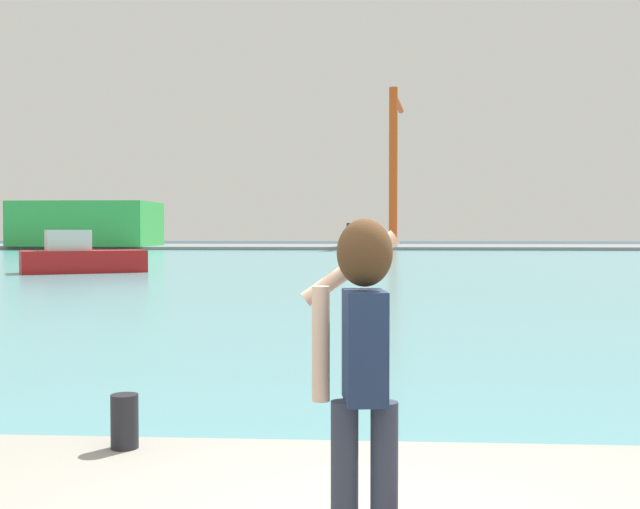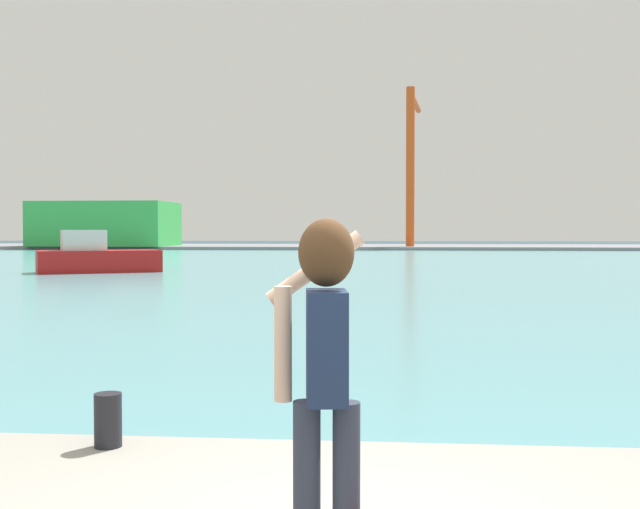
# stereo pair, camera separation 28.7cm
# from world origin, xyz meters

# --- Properties ---
(ground_plane) EXTENTS (220.00, 220.00, 0.00)m
(ground_plane) POSITION_xyz_m (0.00, 50.00, 0.00)
(ground_plane) COLOR #334751
(harbor_water) EXTENTS (140.00, 100.00, 0.02)m
(harbor_water) POSITION_xyz_m (0.00, 52.00, 0.01)
(harbor_water) COLOR #599EA8
(harbor_water) RESTS_ON ground_plane
(far_shore_dock) EXTENTS (140.00, 20.00, 0.38)m
(far_shore_dock) POSITION_xyz_m (0.00, 92.00, 0.19)
(far_shore_dock) COLOR gray
(far_shore_dock) RESTS_ON ground_plane
(person_photographer) EXTENTS (0.53, 0.55, 1.74)m
(person_photographer) POSITION_xyz_m (-0.08, -0.27, 1.59)
(person_photographer) COLOR #2D3342
(person_photographer) RESTS_ON quay_promenade
(harbor_bollard) EXTENTS (0.21, 0.21, 0.42)m
(harbor_bollard) POSITION_xyz_m (-1.93, 1.67, 0.73)
(harbor_bollard) COLOR black
(harbor_bollard) RESTS_ON quay_promenade
(boat_moored) EXTENTS (6.61, 5.03, 2.22)m
(boat_moored) POSITION_xyz_m (-15.05, 35.13, 0.81)
(boat_moored) COLOR #B21919
(boat_moored) RESTS_ON harbor_water
(warehouse_left) EXTENTS (15.90, 10.12, 5.25)m
(warehouse_left) POSITION_xyz_m (-33.77, 86.37, 3.01)
(warehouse_left) COLOR green
(warehouse_left) RESTS_ON far_shore_dock
(port_crane) EXTENTS (2.22, 12.96, 18.40)m
(port_crane) POSITION_xyz_m (2.85, 87.60, 11.68)
(port_crane) COLOR #D84C19
(port_crane) RESTS_ON far_shore_dock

